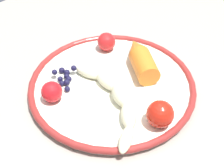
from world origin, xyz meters
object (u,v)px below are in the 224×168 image
tomato_far (160,114)px  blueberry_pile (65,77)px  tomato_near (52,92)px  banana (116,98)px  dining_table (124,103)px  tomato_mid (106,42)px  plate (112,85)px  carrot_orange (141,58)px

tomato_far → blueberry_pile: bearing=102.3°
tomato_near → banana: bearing=-49.8°
dining_table → tomato_mid: tomato_mid is taller
plate → blueberry_pile: size_ratio=5.26×
tomato_mid → tomato_far: size_ratio=0.84×
plate → carrot_orange: (0.07, -0.00, 0.02)m
carrot_orange → tomato_mid: carrot_orange is taller
banana → tomato_near: tomato_near is taller
plate → tomato_far: bearing=-95.7°
tomato_near → plate: bearing=-24.1°
dining_table → carrot_orange: 0.11m
plate → tomato_far: (-0.01, -0.12, 0.02)m
plate → tomato_mid: 0.11m
carrot_orange → tomato_far: (-0.09, -0.11, 0.00)m
dining_table → carrot_orange: size_ratio=10.94×
plate → banana: banana is taller
banana → carrot_orange: (0.10, 0.04, 0.01)m
banana → blueberry_pile: (-0.02, 0.11, -0.01)m
blueberry_pile → tomato_far: size_ratio=1.31×
banana → tomato_mid: tomato_mid is taller
banana → tomato_mid: 0.15m
dining_table → tomato_near: 0.18m
carrot_orange → tomato_near: (-0.17, 0.05, -0.00)m
dining_table → tomato_mid: size_ratio=34.84×
dining_table → blueberry_pile: 0.15m
carrot_orange → tomato_near: carrot_orange is taller
banana → blueberry_pile: 0.11m
tomato_mid → tomato_far: (-0.08, -0.20, 0.00)m
plate → blueberry_pile: blueberry_pile is taller
tomato_mid → plate: bearing=-128.8°
plate → tomato_mid: tomato_mid is taller
plate → tomato_mid: (0.07, 0.08, 0.02)m
banana → blueberry_pile: bearing=102.2°
blueberry_pile → banana: bearing=-77.8°
banana → tomato_far: (0.02, -0.08, 0.01)m
dining_table → carrot_orange: bearing=-16.4°
dining_table → tomato_far: bearing=-113.9°
dining_table → plate: size_ratio=4.28×
tomato_far → dining_table: bearing=66.1°
carrot_orange → tomato_near: 0.18m
blueberry_pile → tomato_far: bearing=-77.7°
tomato_mid → tomato_far: tomato_far is taller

